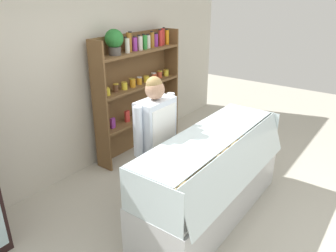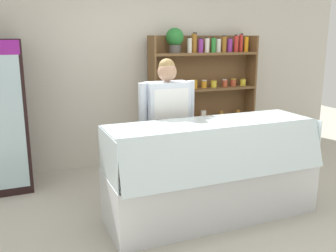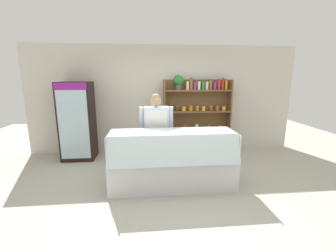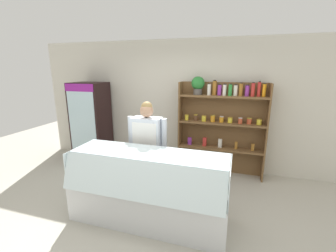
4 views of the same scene
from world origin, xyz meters
name	(u,v)px [view 1 (image 1 of 4)]	position (x,y,z in m)	size (l,w,h in m)	color
ground_plane	(211,213)	(0.00, 0.00, 0.00)	(12.00, 12.00, 0.00)	#B7B2A3
back_wall	(84,76)	(0.00, 2.09, 1.35)	(6.80, 0.10, 2.70)	beige
shelving_unit	(135,83)	(0.78, 1.84, 1.12)	(1.68, 0.29, 1.97)	brown
deli_display_case	(210,191)	(-0.02, 0.02, 0.31)	(2.18, 0.79, 1.01)	silver
shop_clerk	(156,134)	(-0.27, 0.61, 0.96)	(0.66, 0.25, 1.61)	#4C4233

